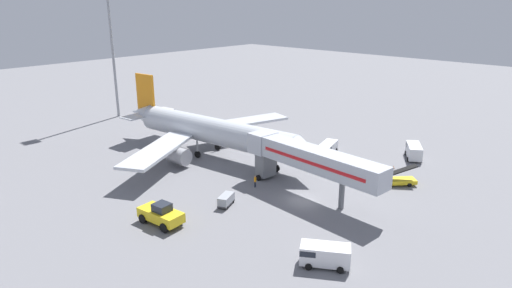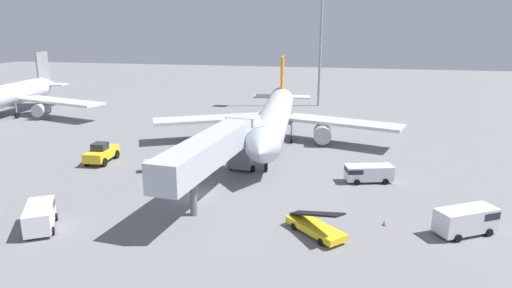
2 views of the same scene
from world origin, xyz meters
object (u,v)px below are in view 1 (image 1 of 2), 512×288
object	(u,v)px
service_van_outer_left	(324,254)
service_van_mid_center	(327,148)
airplane_at_gate	(209,131)
belt_loader_truck	(395,180)
service_van_far_right	(414,150)
baggage_cart_far_left	(226,200)
apron_light_mast	(109,13)
jet_bridge	(305,158)
ground_crew_worker_foreground	(255,181)
safety_cone_alpha	(394,167)
pushback_tug	(161,214)

from	to	relation	value
service_van_outer_left	service_van_mid_center	bearing A→B (deg)	33.51
airplane_at_gate	belt_loader_truck	distance (m)	30.01
service_van_far_right	baggage_cart_far_left	bearing A→B (deg)	163.97
apron_light_mast	service_van_mid_center	bearing A→B (deg)	-78.72
jet_bridge	service_van_outer_left	world-z (taller)	jet_bridge
service_van_far_right	ground_crew_worker_foreground	xyz separation A→B (m)	(-26.12, 10.73, -0.41)
ground_crew_worker_foreground	safety_cone_alpha	distance (m)	22.22
jet_bridge	service_van_far_right	bearing A→B (deg)	-10.90
belt_loader_truck	ground_crew_worker_foreground	distance (m)	19.40
pushback_tug	jet_bridge	bearing A→B (deg)	-21.08
service_van_far_right	ground_crew_worker_foreground	world-z (taller)	service_van_far_right
belt_loader_truck	apron_light_mast	bearing A→B (deg)	94.71
baggage_cart_far_left	apron_light_mast	bearing A→B (deg)	73.04
baggage_cart_far_left	ground_crew_worker_foreground	size ratio (longest dim) A/B	1.75
ground_crew_worker_foreground	service_van_outer_left	bearing A→B (deg)	-118.20
jet_bridge	apron_light_mast	world-z (taller)	apron_light_mast
service_van_far_right	service_van_outer_left	world-z (taller)	service_van_far_right
service_van_mid_center	service_van_outer_left	bearing A→B (deg)	-146.49
baggage_cart_far_left	airplane_at_gate	bearing A→B (deg)	53.91
jet_bridge	service_van_far_right	distance (m)	23.99
belt_loader_truck	service_van_outer_left	distance (m)	23.66
jet_bridge	belt_loader_truck	xyz separation A→B (m)	(10.88, -7.45, -4.23)
service_van_far_right	apron_light_mast	size ratio (longest dim) A/B	0.17
pushback_tug	baggage_cart_far_left	world-z (taller)	pushback_tug
jet_bridge	baggage_cart_far_left	world-z (taller)	jet_bridge
airplane_at_gate	service_van_outer_left	size ratio (longest dim) A/B	7.77
pushback_tug	apron_light_mast	bearing A→B (deg)	63.86
service_van_outer_left	pushback_tug	bearing A→B (deg)	106.60
service_van_far_right	safety_cone_alpha	world-z (taller)	service_van_far_right
baggage_cart_far_left	ground_crew_worker_foreground	world-z (taller)	ground_crew_worker_foreground
service_van_far_right	safety_cone_alpha	size ratio (longest dim) A/B	11.32
pushback_tug	service_van_mid_center	xyz separation A→B (m)	(33.28, -0.11, -0.10)
service_van_outer_left	service_van_mid_center	size ratio (longest dim) A/B	0.93
airplane_at_gate	belt_loader_truck	xyz separation A→B (m)	(8.70, -28.52, -3.34)
belt_loader_truck	service_van_mid_center	distance (m)	14.94
jet_bridge	service_van_outer_left	size ratio (longest dim) A/B	4.14
service_van_far_right	service_van_outer_left	bearing A→B (deg)	-168.74
airplane_at_gate	pushback_tug	xyz separation A→B (m)	(-20.11, -14.17, -2.88)
airplane_at_gate	safety_cone_alpha	xyz separation A→B (m)	(14.46, -25.46, -3.85)
pushback_tug	ground_crew_worker_foreground	distance (m)	15.09
jet_bridge	apron_light_mast	xyz separation A→B (m)	(5.73, 55.09, 16.97)
baggage_cart_far_left	safety_cone_alpha	world-z (taller)	baggage_cart_far_left
jet_bridge	baggage_cart_far_left	size ratio (longest dim) A/B	7.24
baggage_cart_far_left	safety_cone_alpha	xyz separation A→B (m)	(26.22, -9.34, -0.55)
jet_bridge	service_van_far_right	xyz separation A→B (m)	(23.28, -4.48, -3.67)
safety_cone_alpha	apron_light_mast	size ratio (longest dim) A/B	0.01
pushback_tug	service_van_outer_left	size ratio (longest dim) A/B	1.11
airplane_at_gate	pushback_tug	world-z (taller)	airplane_at_gate
airplane_at_gate	service_van_outer_left	world-z (taller)	airplane_at_gate
service_van_mid_center	apron_light_mast	world-z (taller)	apron_light_mast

